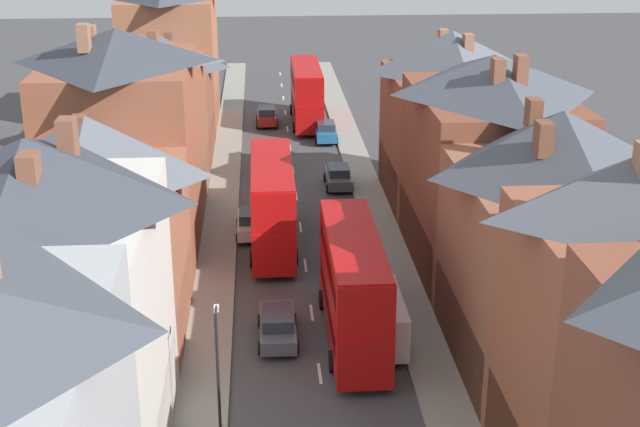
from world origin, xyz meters
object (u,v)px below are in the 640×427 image
object	(u,v)px
double_decker_bus_mid_street	(272,202)
car_near_blue	(251,223)
car_near_silver	(278,325)
car_parked_left_b	(267,116)
car_parked_right_a	(326,131)
double_decker_bus_lead	(306,93)
double_decker_bus_far_approaching	(353,285)
street_lamp	(218,366)
car_mid_black	(338,176)
car_parked_left_a	(269,162)
delivery_van	(381,317)

from	to	relation	value
double_decker_bus_mid_street	car_near_blue	xyz separation A→B (m)	(-1.29, 1.87, -1.99)
car_near_silver	car_parked_left_b	world-z (taller)	car_parked_left_b
car_parked_right_a	double_decker_bus_lead	bearing A→B (deg)	102.63
double_decker_bus_mid_street	car_near_silver	bearing A→B (deg)	-89.96
car_parked_right_a	car_parked_left_b	world-z (taller)	car_parked_right_a
double_decker_bus_far_approaching	car_near_blue	world-z (taller)	double_decker_bus_far_approaching
car_parked_left_b	street_lamp	distance (m)	48.26
car_near_silver	street_lamp	xyz separation A→B (m)	(-2.45, -7.86, 2.44)
double_decker_bus_lead	car_near_silver	bearing A→B (deg)	-95.07
car_near_blue	car_near_silver	size ratio (longest dim) A/B	0.91
car_near_silver	car_mid_black	world-z (taller)	car_mid_black
car_near_blue	car_parked_left_b	bearing A→B (deg)	87.21
car_parked_right_a	car_mid_black	size ratio (longest dim) A/B	1.00
car_mid_black	car_parked_left_b	bearing A→B (deg)	105.38
car_parked_left_b	double_decker_bus_lead	bearing A→B (deg)	2.96
double_decker_bus_lead	car_mid_black	xyz separation A→B (m)	(1.31, -18.00, -2.00)
car_parked_right_a	car_near_silver	bearing A→B (deg)	-98.05
car_parked_left_a	car_parked_right_a	bearing A→B (deg)	59.84
double_decker_bus_mid_street	car_near_blue	distance (m)	3.02
car_parked_left_b	double_decker_bus_far_approaching	bearing A→B (deg)	-84.92
car_mid_black	delivery_van	distance (m)	23.09
car_near_blue	car_mid_black	size ratio (longest dim) A/B	0.98
double_decker_bus_mid_street	car_parked_right_a	world-z (taller)	double_decker_bus_mid_street
car_mid_black	car_parked_left_a	bearing A→B (deg)	142.77
double_decker_bus_lead	car_parked_right_a	distance (m)	6.31
double_decker_bus_mid_street	car_parked_right_a	bearing A→B (deg)	77.90
double_decker_bus_far_approaching	car_near_silver	world-z (taller)	double_decker_bus_far_approaching
car_near_blue	delivery_van	xyz separation A→B (m)	(6.20, -14.21, 0.51)
car_parked_right_a	street_lamp	distance (m)	43.18
delivery_van	street_lamp	distance (m)	10.49
double_decker_bus_far_approaching	street_lamp	xyz separation A→B (m)	(-6.04, -7.75, 0.43)
double_decker_bus_mid_street	car_mid_black	xyz separation A→B (m)	(4.91, 10.74, -2.00)
double_decker_bus_lead	car_near_silver	world-z (taller)	double_decker_bus_lead
car_near_silver	street_lamp	distance (m)	8.58
double_decker_bus_far_approaching	car_parked_left_b	bearing A→B (deg)	95.08
double_decker_bus_far_approaching	car_mid_black	bearing A→B (deg)	86.68
street_lamp	delivery_van	bearing A→B (deg)	44.57
delivery_van	street_lamp	world-z (taller)	street_lamp
car_near_silver	street_lamp	size ratio (longest dim) A/B	0.82
car_parked_left_a	street_lamp	distance (m)	34.22
delivery_van	street_lamp	bearing A→B (deg)	-135.43
car_parked_right_a	delivery_van	size ratio (longest dim) A/B	0.80
car_near_blue	street_lamp	size ratio (longest dim) A/B	0.74
double_decker_bus_mid_street	car_near_blue	world-z (taller)	double_decker_bus_mid_street
car_parked_right_a	street_lamp	xyz separation A→B (m)	(-7.35, -42.48, 2.40)
car_parked_right_a	delivery_van	distance (m)	35.24
car_parked_right_a	street_lamp	bearing A→B (deg)	-99.82
car_parked_left_a	double_decker_bus_mid_street	bearing A→B (deg)	-90.04
car_mid_black	car_parked_left_b	distance (m)	18.47
car_near_blue	car_mid_black	bearing A→B (deg)	55.05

